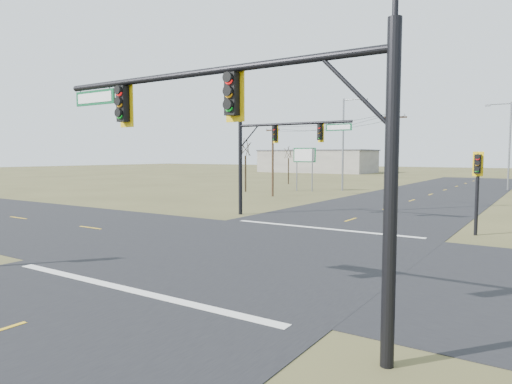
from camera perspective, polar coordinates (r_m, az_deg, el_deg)
ground at (r=21.41m, az=-0.21°, el=-7.33°), size 320.00×320.00×0.00m
road_ew at (r=21.41m, az=-0.21°, el=-7.30°), size 160.00×14.00×0.02m
road_ns at (r=21.41m, az=-0.21°, el=-7.30°), size 14.00×160.00×0.02m
stop_bar_near at (r=15.89m, az=-15.62°, el=-11.65°), size 12.00×0.40×0.01m
stop_bar_far at (r=27.87m, az=8.35°, el=-4.52°), size 12.00×0.40×0.01m
mast_arm_near at (r=11.33m, az=-1.67°, el=8.59°), size 10.39×0.41×7.17m
mast_arm_far at (r=32.44m, az=2.30°, el=5.95°), size 8.87×0.58×7.19m
pedestal_signal_ne at (r=27.76m, az=25.95°, el=1.95°), size 0.58×0.51×4.66m
utility_pole_near at (r=38.06m, az=16.77°, el=4.12°), size 1.87×0.84×8.03m
utility_pole_far at (r=49.10m, az=2.11°, el=4.20°), size 1.86×0.52×7.70m
highway_sign at (r=56.68m, az=6.09°, el=3.99°), size 2.82×0.56×5.33m
streetlight_b at (r=66.01m, az=28.94°, el=5.62°), size 3.09×0.32×11.09m
streetlight_c at (r=57.92m, az=11.06°, el=6.50°), size 3.18×0.36×11.41m
bare_tree_a at (r=55.18m, az=-1.33°, el=5.65°), size 3.70×3.70×6.85m
bare_tree_b at (r=70.28m, az=4.09°, el=5.01°), size 2.72×2.72×6.15m
warehouse_left at (r=119.21m, az=7.65°, el=3.78°), size 28.00×14.00×5.50m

